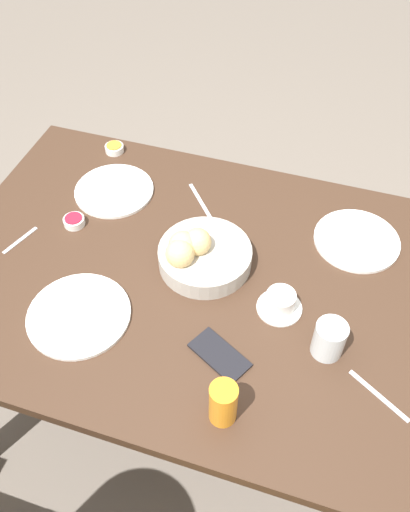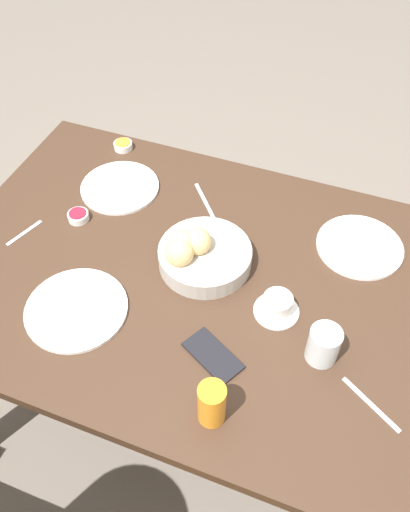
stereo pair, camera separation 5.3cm
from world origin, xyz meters
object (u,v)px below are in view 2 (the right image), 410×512
at_px(plate_far_center, 76,309).
at_px(plate_near_left, 360,246).
at_px(coffee_cup, 277,306).
at_px(cell_phone, 213,356).
at_px(bread_basket, 200,254).
at_px(spoon_coffee, 24,233).
at_px(jam_bowl_berry, 78,216).
at_px(jam_bowl_honey, 123,145).
at_px(water_tumbler, 323,345).
at_px(juice_glass, 212,404).
at_px(plate_near_right, 120,187).
at_px(knife_silver, 371,404).
at_px(fork_silver, 205,201).

bearing_deg(plate_far_center, plate_near_left, -143.27).
height_order(coffee_cup, cell_phone, coffee_cup).
bearing_deg(bread_basket, cell_phone, 117.28).
bearing_deg(spoon_coffee, jam_bowl_berry, -137.94).
height_order(plate_far_center, jam_bowl_honey, jam_bowl_honey).
bearing_deg(jam_bowl_berry, water_tumbler, 165.50).
distance_m(bread_basket, spoon_coffee, 0.53).
relative_size(plate_near_left, juice_glass, 2.05).
height_order(plate_near_right, knife_silver, plate_near_right).
height_order(plate_far_center, knife_silver, plate_far_center).
height_order(plate_near_right, jam_bowl_berry, jam_bowl_berry).
xyz_separation_m(jam_bowl_berry, spoon_coffee, (0.12, 0.11, -0.01)).
bearing_deg(plate_near_left, jam_bowl_berry, 12.96).
relative_size(plate_near_left, cell_phone, 1.46).
bearing_deg(jam_bowl_berry, knife_silver, 162.70).
bearing_deg(water_tumbler, spoon_coffee, -5.95).
bearing_deg(juice_glass, water_tumbler, -128.93).
distance_m(plate_near_left, jam_bowl_berry, 0.82).
bearing_deg(jam_bowl_honey, bread_basket, 138.11).
distance_m(bread_basket, jam_bowl_honey, 0.58).
relative_size(plate_far_center, fork_silver, 1.99).
xyz_separation_m(coffee_cup, cell_phone, (0.11, 0.18, -0.02)).
xyz_separation_m(plate_near_left, cell_phone, (0.27, 0.48, -0.00)).
distance_m(plate_near_left, plate_near_right, 0.75).
bearing_deg(cell_phone, plate_near_left, -118.94).
distance_m(juice_glass, jam_bowl_berry, 0.73).
height_order(bread_basket, water_tumbler, bread_basket).
xyz_separation_m(plate_near_left, spoon_coffee, (0.92, 0.29, -0.00)).
height_order(water_tumbler, jam_bowl_honey, water_tumbler).
relative_size(plate_near_right, spoon_coffee, 2.02).
relative_size(bread_basket, plate_near_left, 1.05).
bearing_deg(bread_basket, spoon_coffee, 8.16).
distance_m(plate_far_center, jam_bowl_honey, 0.67).
height_order(plate_near_left, jam_bowl_berry, jam_bowl_berry).
bearing_deg(juice_glass, fork_silver, -67.80).
xyz_separation_m(plate_far_center, cell_phone, (-0.38, 0.00, -0.00)).
bearing_deg(plate_far_center, plate_near_right, -76.82).
height_order(plate_far_center, jam_bowl_berry, jam_bowl_berry).
height_order(plate_near_right, coffee_cup, coffee_cup).
distance_m(fork_silver, spoon_coffee, 0.54).
xyz_separation_m(bread_basket, juice_glass, (-0.19, 0.41, 0.02)).
height_order(bread_basket, jam_bowl_honey, bread_basket).
relative_size(plate_far_center, jam_bowl_berry, 4.27).
bearing_deg(plate_near_left, water_tumbler, 86.41).
xyz_separation_m(plate_near_left, juice_glass, (0.22, 0.62, 0.05)).
xyz_separation_m(plate_near_right, juice_glass, (-0.53, 0.60, 0.05)).
xyz_separation_m(jam_bowl_honey, fork_silver, (-0.35, 0.14, -0.01)).
xyz_separation_m(fork_silver, knife_silver, (-0.59, 0.49, 0.00)).
bearing_deg(juice_glass, plate_near_left, -109.11).
xyz_separation_m(plate_far_center, jam_bowl_berry, (0.16, -0.29, 0.01)).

